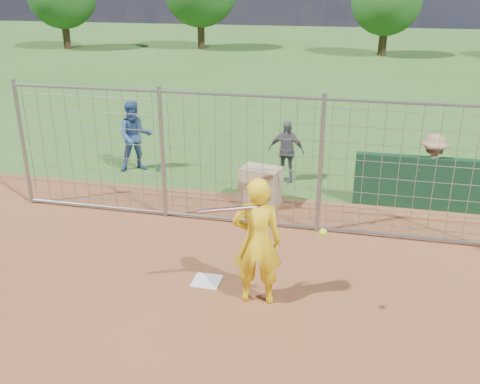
% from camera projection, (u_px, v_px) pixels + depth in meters
% --- Properties ---
extents(ground, '(100.00, 100.00, 0.00)m').
position_uv_depth(ground, '(210.00, 275.00, 8.54)').
color(ground, '#2D591E').
rests_on(ground, ground).
extents(home_plate, '(0.43, 0.43, 0.02)m').
position_uv_depth(home_plate, '(207.00, 281.00, 8.35)').
color(home_plate, silver).
rests_on(home_plate, ground).
extents(dugout_wall, '(2.60, 0.20, 1.10)m').
position_uv_depth(dugout_wall, '(419.00, 183.00, 10.88)').
color(dugout_wall, '#11381E').
rests_on(dugout_wall, ground).
extents(batter, '(0.76, 0.56, 1.93)m').
position_uv_depth(batter, '(257.00, 242.00, 7.52)').
color(batter, yellow).
rests_on(batter, ground).
extents(bystander_a, '(1.05, 0.97, 1.73)m').
position_uv_depth(bystander_a, '(135.00, 137.00, 12.94)').
color(bystander_a, navy).
rests_on(bystander_a, ground).
extents(bystander_b, '(0.88, 0.44, 1.44)m').
position_uv_depth(bystander_b, '(286.00, 151.00, 12.33)').
color(bystander_b, '#525256').
rests_on(bystander_b, ground).
extents(bystander_c, '(1.13, 0.86, 1.56)m').
position_uv_depth(bystander_c, '(431.00, 171.00, 10.85)').
color(bystander_c, '#937350').
rests_on(bystander_c, ground).
extents(equipment_bin, '(0.90, 0.70, 0.80)m').
position_uv_depth(equipment_bin, '(261.00, 186.00, 11.12)').
color(equipment_bin, tan).
rests_on(equipment_bin, ground).
extents(equipment_in_play, '(1.72, 0.42, 0.25)m').
position_uv_depth(equipment_in_play, '(252.00, 215.00, 7.08)').
color(equipment_in_play, silver).
rests_on(equipment_in_play, ground).
extents(backstop_fence, '(9.08, 0.08, 2.60)m').
position_uv_depth(backstop_fence, '(239.00, 162.00, 9.88)').
color(backstop_fence, gray).
rests_on(backstop_fence, ground).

